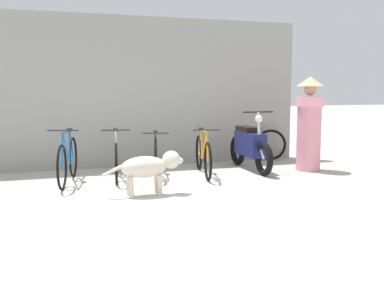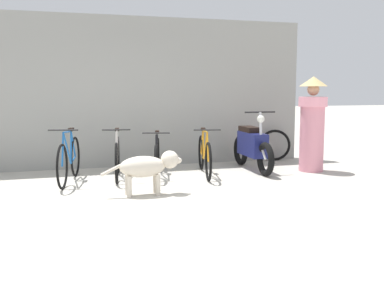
# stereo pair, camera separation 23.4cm
# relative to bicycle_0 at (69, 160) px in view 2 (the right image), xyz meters

# --- Properties ---
(ground_plane) EXTENTS (60.00, 60.00, 0.00)m
(ground_plane) POSITION_rel_bicycle_0_xyz_m (1.16, -1.58, -0.38)
(ground_plane) COLOR #B7B2A5
(shop_wall_back) EXTENTS (7.29, 0.20, 2.93)m
(shop_wall_back) POSITION_rel_bicycle_0_xyz_m (1.16, 1.35, 1.09)
(shop_wall_back) COLOR gray
(shop_wall_back) RESTS_ON ground
(bicycle_0) EXTENTS (0.51, 1.70, 0.91)m
(bicycle_0) POSITION_rel_bicycle_0_xyz_m (0.00, 0.00, 0.00)
(bicycle_0) COLOR black
(bicycle_0) RESTS_ON ground
(bicycle_1) EXTENTS (0.46, 1.62, 0.88)m
(bicycle_1) POSITION_rel_bicycle_0_xyz_m (0.80, 0.13, -0.02)
(bicycle_1) COLOR black
(bicycle_1) RESTS_ON ground
(bicycle_2) EXTENTS (0.53, 1.65, 0.81)m
(bicycle_2) POSITION_rel_bicycle_0_xyz_m (1.51, 0.19, -0.05)
(bicycle_2) COLOR black
(bicycle_2) RESTS_ON ground
(bicycle_3) EXTENTS (0.49, 1.72, 0.86)m
(bicycle_3) POSITION_rel_bicycle_0_xyz_m (2.33, -0.01, -0.03)
(bicycle_3) COLOR black
(bicycle_3) RESTS_ON ground
(motorcycle) EXTENTS (0.58, 1.82, 1.13)m
(motorcycle) POSITION_rel_bicycle_0_xyz_m (3.33, 0.18, 0.07)
(motorcycle) COLOR black
(motorcycle) RESTS_ON ground
(stray_dog) EXTENTS (1.19, 0.32, 0.64)m
(stray_dog) POSITION_rel_bicycle_0_xyz_m (1.09, -1.23, 0.04)
(stray_dog) COLOR beige
(stray_dog) RESTS_ON ground
(person_in_robes) EXTENTS (0.70, 0.70, 1.76)m
(person_in_robes) POSITION_rel_bicycle_0_xyz_m (4.37, -0.18, 0.54)
(person_in_robes) COLOR pink
(person_in_robes) RESTS_ON ground
(spare_tire_left) EXTENTS (0.65, 0.25, 0.67)m
(spare_tire_left) POSITION_rel_bicycle_0_xyz_m (4.26, 1.10, -0.04)
(spare_tire_left) COLOR black
(spare_tire_left) RESTS_ON ground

